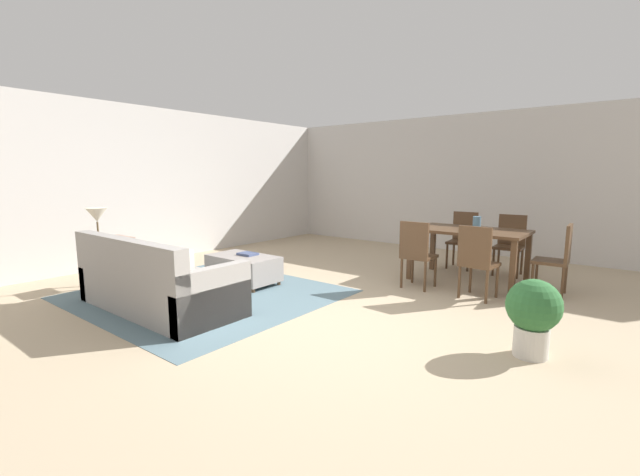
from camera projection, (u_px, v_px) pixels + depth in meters
name	position (u px, v px, depth m)	size (l,w,h in m)	color
ground_plane	(330.00, 324.00, 4.30)	(10.80, 10.80, 0.00)	tan
wall_back	(487.00, 184.00, 7.97)	(9.00, 0.12, 2.70)	beige
wall_left	(142.00, 185.00, 7.25)	(0.12, 11.00, 2.70)	beige
area_rug	(207.00, 294.00, 5.36)	(3.00, 2.80, 0.01)	slate
couch	(156.00, 284.00, 4.73)	(2.09, 0.91, 0.86)	gray
ottoman_table	(244.00, 268.00, 5.87)	(1.01, 0.58, 0.40)	gray
side_table	(100.00, 256.00, 5.53)	(0.40, 0.40, 0.57)	brown
table_lamp	(97.00, 217.00, 5.45)	(0.26, 0.26, 0.53)	brown
dining_table	(469.00, 236.00, 5.94)	(1.54, 0.94, 0.76)	#513823
dining_chair_near_left	(417.00, 251.00, 5.56)	(0.40, 0.40, 0.92)	#513823
dining_chair_near_right	(477.00, 258.00, 5.08)	(0.43, 0.43, 0.92)	#513823
dining_chair_far_left	(463.00, 236.00, 6.86)	(0.42, 0.42, 0.92)	#513823
dining_chair_far_right	(510.00, 241.00, 6.39)	(0.42, 0.42, 0.92)	#513823
dining_chair_head_east	(559.00, 255.00, 5.25)	(0.42, 0.42, 0.92)	#513823
vase_centerpiece	(477.00, 223.00, 5.87)	(0.11, 0.11, 0.19)	slate
book_on_ottoman	(248.00, 254.00, 5.89)	(0.26, 0.20, 0.03)	#3F4C72
potted_plant	(533.00, 312.00, 3.48)	(0.44, 0.44, 0.67)	beige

